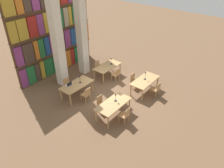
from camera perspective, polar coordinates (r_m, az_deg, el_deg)
name	(u,v)px	position (r m, az deg, el deg)	size (l,w,h in m)	color
ground_plane	(110,94)	(12.46, -0.48, -2.51)	(40.00, 40.00, 0.00)	brown
bookshelf_bank	(54,33)	(14.16, -14.87, 12.80)	(5.81, 0.35, 5.50)	brown
pillar_left	(57,36)	(12.42, -14.24, 12.04)	(0.51, 0.51, 6.00)	silver
pillar_center	(81,28)	(13.54, -8.06, 14.40)	(0.51, 0.51, 6.00)	silver
reading_table_0	(113,105)	(10.51, 0.35, -5.44)	(1.85, 0.89, 0.78)	tan
chair_0	(125,115)	(10.30, 3.45, -8.08)	(0.42, 0.40, 0.86)	tan
chair_1	(101,103)	(11.00, -2.77, -4.97)	(0.42, 0.40, 0.86)	tan
desk_lamp_0	(116,96)	(10.43, 0.93, -3.19)	(0.14, 0.14, 0.43)	#232328
reading_table_1	(145,81)	(12.39, 8.62, 0.70)	(1.85, 0.89, 0.78)	tan
chair_2	(156,89)	(12.25, 11.50, -1.28)	(0.42, 0.40, 0.86)	tan
chair_3	(134,80)	(12.84, 5.80, 0.98)	(0.42, 0.40, 0.86)	tan
desk_lamp_1	(145,74)	(12.25, 8.72, 2.52)	(0.14, 0.14, 0.48)	#232328
reading_table_2	(77,86)	(12.04, -9.17, -0.41)	(1.85, 0.89, 0.78)	tan
chair_4	(86,94)	(11.69, -6.72, -2.63)	(0.42, 0.40, 0.86)	tan
chair_5	(68,85)	(12.62, -11.47, -0.19)	(0.42, 0.40, 0.86)	tan
desk_lamp_2	(80,78)	(11.95, -8.43, 1.54)	(0.14, 0.14, 0.44)	#232328
laptop	(69,85)	(11.95, -11.26, -0.19)	(0.32, 0.22, 0.21)	silver
reading_table_3	(107,67)	(13.72, -1.20, 4.44)	(1.85, 0.89, 0.78)	tan
chair_6	(116,74)	(13.39, 1.09, 2.60)	(0.42, 0.40, 0.86)	tan
chair_7	(98,67)	(14.22, -3.59, 4.44)	(0.42, 0.40, 0.86)	tan
desk_lamp_3	(111,60)	(13.74, -0.23, 6.28)	(0.14, 0.14, 0.43)	#232328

